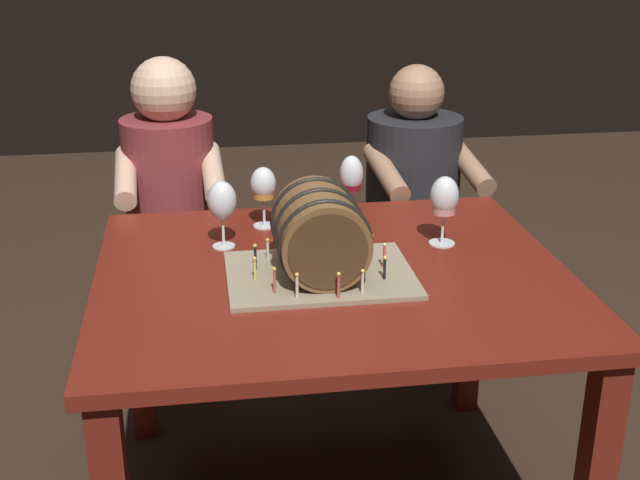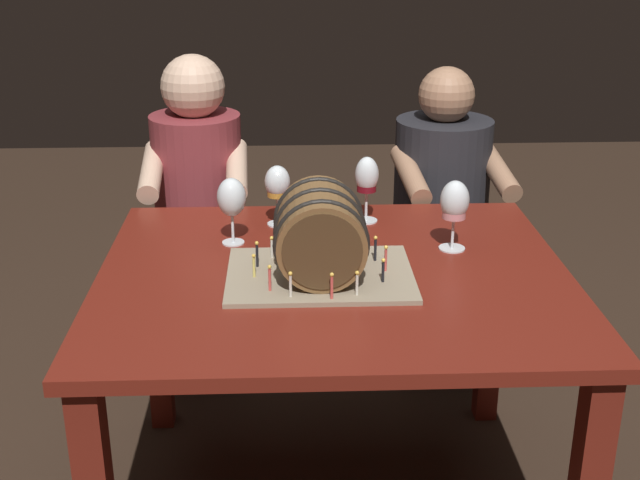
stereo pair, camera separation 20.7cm
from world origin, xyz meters
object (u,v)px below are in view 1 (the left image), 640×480
(barrel_cake, at_px, (320,238))
(person_seated_left, at_px, (174,241))
(wine_glass_empty, at_px, (222,202))
(dining_table, at_px, (332,309))
(wine_glass_amber, at_px, (263,186))
(wine_glass_rose, at_px, (444,199))
(person_seated_right, at_px, (411,232))
(wine_glass_red, at_px, (351,177))

(barrel_cake, distance_m, person_seated_left, 0.99)
(wine_glass_empty, bearing_deg, person_seated_left, 104.24)
(dining_table, height_order, wine_glass_amber, wine_glass_amber)
(barrel_cake, bearing_deg, wine_glass_amber, 105.64)
(dining_table, xyz_separation_m, person_seated_left, (-0.42, 0.82, -0.11))
(wine_glass_rose, bearing_deg, dining_table, -156.94)
(wine_glass_rose, xyz_separation_m, person_seated_left, (-0.75, 0.68, -0.35))
(wine_glass_rose, xyz_separation_m, person_seated_right, (0.10, 0.68, -0.36))
(wine_glass_rose, height_order, wine_glass_amber, wine_glass_rose)
(wine_glass_empty, relative_size, person_seated_right, 0.17)
(wine_glass_red, relative_size, wine_glass_amber, 1.10)
(wine_glass_amber, bearing_deg, person_seated_left, 120.61)
(dining_table, height_order, person_seated_left, person_seated_left)
(person_seated_left, bearing_deg, person_seated_right, 0.01)
(wine_glass_rose, relative_size, wine_glass_amber, 1.08)
(wine_glass_rose, bearing_deg, wine_glass_red, 133.09)
(barrel_cake, height_order, wine_glass_rose, barrel_cake)
(wine_glass_empty, xyz_separation_m, person_seated_left, (-0.16, 0.62, -0.35))
(barrel_cake, relative_size, person_seated_left, 0.40)
(barrel_cake, height_order, person_seated_right, person_seated_right)
(wine_glass_empty, bearing_deg, wine_glass_amber, 49.11)
(wine_glass_amber, relative_size, person_seated_right, 0.16)
(dining_table, distance_m, wine_glass_rose, 0.43)
(wine_glass_amber, bearing_deg, barrel_cake, -74.36)
(wine_glass_rose, relative_size, person_seated_left, 0.17)
(dining_table, bearing_deg, wine_glass_red, 72.61)
(barrel_cake, bearing_deg, person_seated_left, 114.34)
(wine_glass_rose, height_order, person_seated_right, person_seated_right)
(person_seated_left, distance_m, person_seated_right, 0.85)
(wine_glass_rose, height_order, wine_glass_empty, wine_glass_rose)
(dining_table, xyz_separation_m, wine_glass_red, (0.12, 0.37, 0.24))
(dining_table, xyz_separation_m, barrel_cake, (-0.04, -0.03, 0.21))
(barrel_cake, relative_size, wine_glass_rose, 2.40)
(wine_glass_empty, height_order, wine_glass_amber, wine_glass_empty)
(dining_table, distance_m, person_seated_right, 0.94)
(wine_glass_amber, bearing_deg, wine_glass_red, 4.09)
(barrel_cake, relative_size, person_seated_right, 0.42)
(wine_glass_empty, xyz_separation_m, wine_glass_amber, (0.12, 0.14, -0.01))
(barrel_cake, distance_m, wine_glass_red, 0.43)
(wine_glass_rose, xyz_separation_m, wine_glass_empty, (-0.60, 0.07, -0.00))
(person_seated_right, bearing_deg, person_seated_left, -179.99)
(wine_glass_red, xyz_separation_m, wine_glass_empty, (-0.38, -0.16, -0.00))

